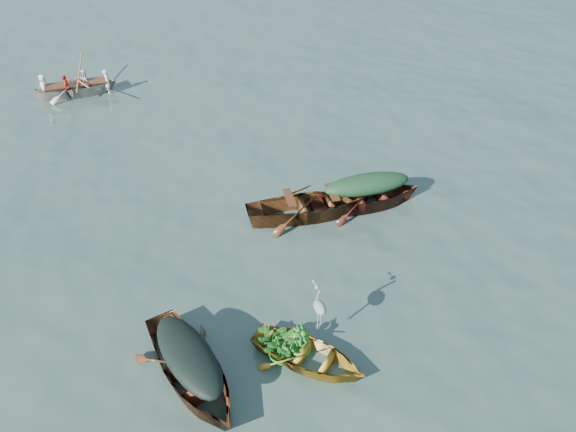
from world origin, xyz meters
name	(u,v)px	position (x,y,z in m)	size (l,w,h in m)	color
ground	(307,322)	(0.00, 0.00, 0.00)	(140.00, 140.00, 0.00)	#374E45
yellow_dinghy	(308,363)	(-0.38, -0.98, 0.00)	(1.23, 2.85, 0.75)	gold
dark_covered_boat	(192,380)	(-2.54, -0.59, 0.00)	(1.48, 3.99, 1.02)	#4E2A12
green_tarp_boat	(365,207)	(3.05, 3.29, 0.00)	(1.32, 4.25, 0.98)	#501E12
open_wooden_boat	(310,216)	(1.52, 3.42, 0.00)	(1.44, 4.62, 1.09)	#552E15
rowed_boat	(79,95)	(-3.54, 13.58, 0.00)	(1.21, 4.03, 0.94)	beige
dark_tarp_cover	(189,355)	(-2.54, -0.59, 0.71)	(0.82, 2.20, 0.40)	black
green_tarp_cover	(367,183)	(3.05, 3.29, 0.75)	(0.73, 2.34, 0.52)	#193F22
thwart_benches	(311,198)	(1.52, 3.42, 0.57)	(0.86, 2.31, 0.04)	#452310
heron	(320,313)	(0.01, -0.59, 0.83)	(0.28, 0.40, 0.92)	gray
dinghy_weeds	(283,327)	(-0.72, -0.55, 0.67)	(0.70, 0.90, 0.60)	#1B6A1D
rowers	(74,73)	(-3.54, 13.58, 0.85)	(1.09, 2.82, 0.76)	silver
oars	(76,83)	(-3.54, 13.58, 0.50)	(2.60, 0.60, 0.06)	#A2683D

